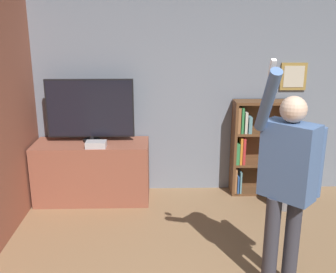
% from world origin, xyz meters
% --- Properties ---
extents(wall_back, '(6.43, 0.09, 2.70)m').
position_xyz_m(wall_back, '(0.00, 3.16, 1.35)').
color(wall_back, gray).
rests_on(wall_back, ground_plane).
extents(tv_ledge, '(1.46, 0.59, 0.78)m').
position_xyz_m(tv_ledge, '(-1.46, 2.81, 0.39)').
color(tv_ledge, '#93513D').
rests_on(tv_ledge, ground_plane).
extents(television, '(1.11, 0.22, 0.81)m').
position_xyz_m(television, '(-1.46, 2.88, 1.20)').
color(television, black).
rests_on(television, tv_ledge).
extents(game_console, '(0.25, 0.16, 0.08)m').
position_xyz_m(game_console, '(-1.36, 2.62, 0.82)').
color(game_console, silver).
rests_on(game_console, tv_ledge).
extents(bookshelf, '(0.77, 0.28, 1.29)m').
position_xyz_m(bookshelf, '(0.71, 2.98, 0.65)').
color(bookshelf, brown).
rests_on(bookshelf, ground_plane).
extents(person, '(0.58, 0.56, 2.02)m').
position_xyz_m(person, '(0.47, 0.96, 1.05)').
color(person, '#383842').
rests_on(person, ground_plane).
extents(waste_bin, '(0.30, 0.30, 0.34)m').
position_xyz_m(waste_bin, '(1.00, 2.52, 0.17)').
color(waste_bin, gray).
rests_on(waste_bin, ground_plane).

